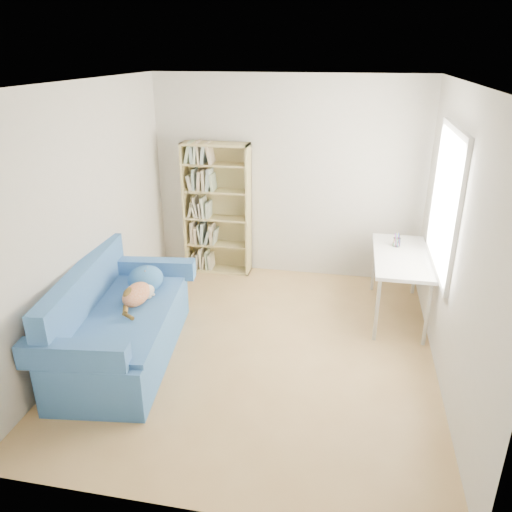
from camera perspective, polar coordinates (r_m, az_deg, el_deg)
The scene contains 6 objects.
ground at distance 5.24m, azimuth 0.26°, elevation -10.54°, with size 4.00×4.00×0.00m, color #AC844E.
room_shell at distance 4.57m, azimuth 1.60°, elevation 7.00°, with size 3.54×4.04×2.62m.
sofa at distance 5.14m, azimuth -15.25°, elevation -7.44°, with size 1.14×2.02×0.94m.
bookshelf at distance 6.71m, azimuth -4.44°, elevation 4.77°, with size 0.88×0.27×1.76m.
desk at distance 5.78m, azimuth 16.26°, elevation -0.49°, with size 0.60×1.31×0.75m.
pen_cup at distance 5.97m, azimuth 15.79°, elevation 1.65°, with size 0.09×0.09×0.17m.
Camera 1 is at (0.81, -4.30, 2.87)m, focal length 35.00 mm.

